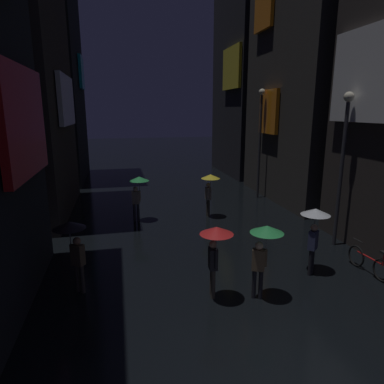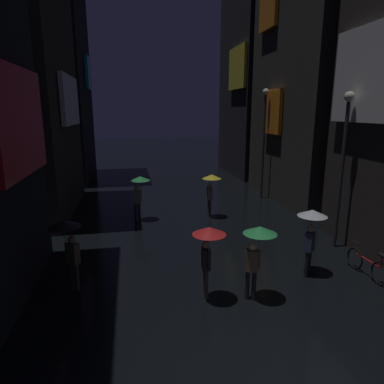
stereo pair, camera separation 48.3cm
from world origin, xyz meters
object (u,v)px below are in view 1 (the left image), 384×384
at_px(streetlamp_right_near, 343,153).
at_px(pedestrian_midstreet_left_black, 72,237).
at_px(pedestrian_foreground_left_green, 138,186).
at_px(bicycle_parked_at_storefront, 369,262).
at_px(pedestrian_far_right_red, 215,242).
at_px(pedestrian_near_crossing_green, 264,242).
at_px(streetlamp_right_far, 260,132).
at_px(pedestrian_foreground_right_clear, 315,223).
at_px(pedestrian_midstreet_centre_yellow, 210,183).

bearing_deg(streetlamp_right_near, pedestrian_midstreet_left_black, -170.37).
bearing_deg(pedestrian_foreground_left_green, bicycle_parked_at_storefront, -45.57).
distance_m(pedestrian_far_right_red, pedestrian_midstreet_left_black, 3.96).
distance_m(pedestrian_near_crossing_green, streetlamp_right_far, 11.64).
bearing_deg(pedestrian_midstreet_left_black, streetlamp_right_far, 44.28).
height_order(pedestrian_foreground_right_clear, bicycle_parked_at_storefront, pedestrian_foreground_right_clear).
bearing_deg(bicycle_parked_at_storefront, streetlamp_right_far, 87.70).
xyz_separation_m(pedestrian_far_right_red, pedestrian_foreground_left_green, (-1.59, 7.35, 0.00)).
bearing_deg(pedestrian_foreground_left_green, pedestrian_midstreet_left_black, -109.56).
relative_size(pedestrian_near_crossing_green, pedestrian_midstreet_left_black, 1.00).
height_order(pedestrian_near_crossing_green, streetlamp_right_far, streetlamp_right_far).
bearing_deg(pedestrian_near_crossing_green, pedestrian_midstreet_centre_yellow, 86.01).
distance_m(pedestrian_foreground_right_clear, bicycle_parked_at_storefront, 2.22).
xyz_separation_m(pedestrian_midstreet_centre_yellow, pedestrian_foreground_left_green, (-3.39, 0.09, 0.00)).
distance_m(streetlamp_right_far, streetlamp_right_near, 7.56).
relative_size(pedestrian_foreground_left_green, streetlamp_right_far, 0.34).
bearing_deg(bicycle_parked_at_storefront, pedestrian_midstreet_left_black, 175.00).
xyz_separation_m(pedestrian_foreground_right_clear, pedestrian_foreground_left_green, (-5.05, 6.48, 0.00)).
xyz_separation_m(pedestrian_near_crossing_green, streetlamp_right_far, (4.33, 10.59, 2.18)).
distance_m(pedestrian_near_crossing_green, bicycle_parked_at_storefront, 4.18).
bearing_deg(pedestrian_far_right_red, pedestrian_near_crossing_green, -10.71).
distance_m(pedestrian_midstreet_centre_yellow, pedestrian_near_crossing_green, 7.52).
xyz_separation_m(pedestrian_midstreet_centre_yellow, pedestrian_midstreet_left_black, (-5.58, -6.06, 0.00)).
distance_m(pedestrian_midstreet_left_black, streetlamp_right_near, 9.70).
height_order(bicycle_parked_at_storefront, streetlamp_right_far, streetlamp_right_far).
height_order(pedestrian_near_crossing_green, pedestrian_midstreet_left_black, same).
xyz_separation_m(pedestrian_foreground_right_clear, pedestrian_far_right_red, (-3.46, -0.87, 0.00)).
bearing_deg(pedestrian_foreground_right_clear, streetlamp_right_far, 77.22).
bearing_deg(streetlamp_right_far, bicycle_parked_at_storefront, -92.30).
xyz_separation_m(pedestrian_far_right_red, streetlamp_right_near, (5.61, 2.79, 1.89)).
bearing_deg(pedestrian_foreground_right_clear, bicycle_parked_at_storefront, -14.58).
height_order(pedestrian_midstreet_left_black, pedestrian_foreground_left_green, same).
height_order(pedestrian_midstreet_centre_yellow, streetlamp_right_far, streetlamp_right_far).
bearing_deg(pedestrian_foreground_left_green, pedestrian_midstreet_centre_yellow, -1.44).
bearing_deg(pedestrian_near_crossing_green, streetlamp_right_far, 67.78).
bearing_deg(pedestrian_foreground_right_clear, pedestrian_midstreet_centre_yellow, 104.50).
distance_m(bicycle_parked_at_storefront, streetlamp_right_near, 3.99).
bearing_deg(pedestrian_midstreet_left_black, pedestrian_foreground_right_clear, -2.62).
relative_size(pedestrian_near_crossing_green, bicycle_parked_at_storefront, 1.16).
xyz_separation_m(pedestrian_far_right_red, bicycle_parked_at_storefront, (5.21, 0.41, -1.28)).
relative_size(pedestrian_midstreet_centre_yellow, bicycle_parked_at_storefront, 1.16).
bearing_deg(streetlamp_right_near, bicycle_parked_at_storefront, -99.53).
relative_size(pedestrian_midstreet_left_black, pedestrian_foreground_left_green, 1.00).
bearing_deg(streetlamp_right_far, pedestrian_foreground_left_green, -157.36).
relative_size(pedestrian_midstreet_left_black, bicycle_parked_at_storefront, 1.16).
relative_size(pedestrian_foreground_right_clear, pedestrian_foreground_left_green, 1.00).
bearing_deg(pedestrian_foreground_left_green, streetlamp_right_far, 22.64).
height_order(pedestrian_midstreet_centre_yellow, pedestrian_near_crossing_green, same).
height_order(pedestrian_midstreet_left_black, streetlamp_right_far, streetlamp_right_far).
distance_m(pedestrian_near_crossing_green, pedestrian_foreground_left_green, 8.11).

